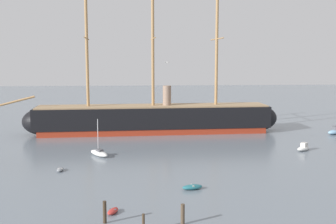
{
  "coord_description": "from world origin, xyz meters",
  "views": [
    {
      "loc": [
        -8.47,
        -31.73,
        16.34
      ],
      "look_at": [
        -3.73,
        42.23,
        6.45
      ],
      "focal_mm": 45.64,
      "sensor_mm": 36.0,
      "label": 1
    }
  ],
  "objects_px": {
    "tall_ship": "(153,118)",
    "mooring_piling_right_pair": "(143,223)",
    "mooring_piling_left_pair": "(105,212)",
    "dinghy_near_centre": "(192,187)",
    "sailboat_alongside_bow": "(99,153)",
    "motorboat_alongside_stern": "(304,148)",
    "dinghy_foreground_left": "(113,211)",
    "seagull_in_flight": "(167,62)",
    "dinghy_mid_left": "(60,170)",
    "motorboat_far_right": "(335,131)",
    "mooring_piling_nearest": "(183,214)",
    "dinghy_far_left": "(50,133)"
  },
  "relations": [
    {
      "from": "tall_ship",
      "to": "mooring_piling_right_pair",
      "type": "xyz_separation_m",
      "value": [
        -2.43,
        -51.32,
        -2.2
      ]
    },
    {
      "from": "mooring_piling_left_pair",
      "to": "mooring_piling_right_pair",
      "type": "bearing_deg",
      "value": -32.58
    },
    {
      "from": "dinghy_near_centre",
      "to": "sailboat_alongside_bow",
      "type": "bearing_deg",
      "value": 125.47
    },
    {
      "from": "motorboat_alongside_stern",
      "to": "mooring_piling_left_pair",
      "type": "relative_size",
      "value": 1.52
    },
    {
      "from": "dinghy_foreground_left",
      "to": "seagull_in_flight",
      "type": "height_order",
      "value": "seagull_in_flight"
    },
    {
      "from": "mooring_piling_left_pair",
      "to": "tall_ship",
      "type": "bearing_deg",
      "value": 82.78
    },
    {
      "from": "sailboat_alongside_bow",
      "to": "mooring_piling_left_pair",
      "type": "xyz_separation_m",
      "value": [
        3.26,
        -28.32,
        0.6
      ]
    },
    {
      "from": "dinghy_foreground_left",
      "to": "dinghy_near_centre",
      "type": "height_order",
      "value": "dinghy_near_centre"
    },
    {
      "from": "dinghy_mid_left",
      "to": "seagull_in_flight",
      "type": "relative_size",
      "value": 1.83
    },
    {
      "from": "tall_ship",
      "to": "sailboat_alongside_bow",
      "type": "bearing_deg",
      "value": -114.65
    },
    {
      "from": "sailboat_alongside_bow",
      "to": "motorboat_far_right",
      "type": "relative_size",
      "value": 1.45
    },
    {
      "from": "dinghy_foreground_left",
      "to": "mooring_piling_nearest",
      "type": "distance_m",
      "value": 7.8
    },
    {
      "from": "dinghy_near_centre",
      "to": "motorboat_alongside_stern",
      "type": "bearing_deg",
      "value": 42.81
    },
    {
      "from": "seagull_in_flight",
      "to": "motorboat_alongside_stern",
      "type": "bearing_deg",
      "value": 6.55
    },
    {
      "from": "motorboat_far_right",
      "to": "mooring_piling_nearest",
      "type": "distance_m",
      "value": 58.26
    },
    {
      "from": "dinghy_foreground_left",
      "to": "tall_ship",
      "type": "bearing_deg",
      "value": 83.13
    },
    {
      "from": "mooring_piling_nearest",
      "to": "mooring_piling_left_pair",
      "type": "height_order",
      "value": "mooring_piling_left_pair"
    },
    {
      "from": "mooring_piling_nearest",
      "to": "motorboat_alongside_stern",
      "type": "bearing_deg",
      "value": 52.17
    },
    {
      "from": "dinghy_far_left",
      "to": "seagull_in_flight",
      "type": "relative_size",
      "value": 2.65
    },
    {
      "from": "dinghy_far_left",
      "to": "mooring_piling_right_pair",
      "type": "height_order",
      "value": "mooring_piling_right_pair"
    },
    {
      "from": "tall_ship",
      "to": "mooring_piling_right_pair",
      "type": "distance_m",
      "value": 51.43
    },
    {
      "from": "tall_ship",
      "to": "mooring_piling_nearest",
      "type": "xyz_separation_m",
      "value": [
        1.39,
        -49.72,
        -2.07
      ]
    },
    {
      "from": "dinghy_foreground_left",
      "to": "mooring_piling_nearest",
      "type": "relative_size",
      "value": 1.06
    },
    {
      "from": "motorboat_far_right",
      "to": "motorboat_alongside_stern",
      "type": "bearing_deg",
      "value": -130.01
    },
    {
      "from": "mooring_piling_left_pair",
      "to": "mooring_piling_nearest",
      "type": "bearing_deg",
      "value": -6.04
    },
    {
      "from": "dinghy_mid_left",
      "to": "mooring_piling_nearest",
      "type": "height_order",
      "value": "mooring_piling_nearest"
    },
    {
      "from": "motorboat_far_right",
      "to": "mooring_piling_nearest",
      "type": "relative_size",
      "value": 2.06
    },
    {
      "from": "motorboat_alongside_stern",
      "to": "seagull_in_flight",
      "type": "relative_size",
      "value": 3.18
    },
    {
      "from": "tall_ship",
      "to": "dinghy_foreground_left",
      "type": "xyz_separation_m",
      "value": [
        -5.58,
        -46.31,
        -2.85
      ]
    },
    {
      "from": "mooring_piling_nearest",
      "to": "sailboat_alongside_bow",
      "type": "bearing_deg",
      "value": 110.42
    },
    {
      "from": "motorboat_alongside_stern",
      "to": "mooring_piling_left_pair",
      "type": "bearing_deg",
      "value": -136.38
    },
    {
      "from": "dinghy_near_centre",
      "to": "seagull_in_flight",
      "type": "xyz_separation_m",
      "value": [
        -2.05,
        17.42,
        14.9
      ]
    },
    {
      "from": "dinghy_far_left",
      "to": "mooring_piling_right_pair",
      "type": "xyz_separation_m",
      "value": [
        19.23,
        -51.14,
        0.57
      ]
    },
    {
      "from": "sailboat_alongside_bow",
      "to": "dinghy_mid_left",
      "type": "bearing_deg",
      "value": -117.57
    },
    {
      "from": "tall_ship",
      "to": "seagull_in_flight",
      "type": "distance_m",
      "value": 24.78
    },
    {
      "from": "tall_ship",
      "to": "dinghy_near_centre",
      "type": "xyz_separation_m",
      "value": [
        3.64,
        -38.97,
        -2.78
      ]
    },
    {
      "from": "sailboat_alongside_bow",
      "to": "mooring_piling_left_pair",
      "type": "distance_m",
      "value": 28.51
    },
    {
      "from": "dinghy_near_centre",
      "to": "mooring_piling_right_pair",
      "type": "relative_size",
      "value": 1.55
    },
    {
      "from": "seagull_in_flight",
      "to": "mooring_piling_right_pair",
      "type": "bearing_deg",
      "value": -97.7
    },
    {
      "from": "dinghy_foreground_left",
      "to": "sailboat_alongside_bow",
      "type": "xyz_separation_m",
      "value": [
        -3.87,
        25.71,
        0.27
      ]
    },
    {
      "from": "dinghy_near_centre",
      "to": "mooring_piling_nearest",
      "type": "distance_m",
      "value": 11.0
    },
    {
      "from": "motorboat_alongside_stern",
      "to": "mooring_piling_right_pair",
      "type": "bearing_deg",
      "value": -130.56
    },
    {
      "from": "dinghy_foreground_left",
      "to": "dinghy_far_left",
      "type": "distance_m",
      "value": 48.85
    },
    {
      "from": "dinghy_near_centre",
      "to": "sailboat_alongside_bow",
      "type": "distance_m",
      "value": 22.56
    },
    {
      "from": "sailboat_alongside_bow",
      "to": "dinghy_far_left",
      "type": "height_order",
      "value": "sailboat_alongside_bow"
    },
    {
      "from": "tall_ship",
      "to": "sailboat_alongside_bow",
      "type": "relative_size",
      "value": 9.7
    },
    {
      "from": "mooring_piling_right_pair",
      "to": "mooring_piling_left_pair",
      "type": "bearing_deg",
      "value": 147.42
    },
    {
      "from": "dinghy_far_left",
      "to": "mooring_piling_nearest",
      "type": "bearing_deg",
      "value": -65.04
    },
    {
      "from": "dinghy_mid_left",
      "to": "motorboat_alongside_stern",
      "type": "relative_size",
      "value": 0.58
    },
    {
      "from": "dinghy_mid_left",
      "to": "sailboat_alongside_bow",
      "type": "bearing_deg",
      "value": 62.43
    }
  ]
}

